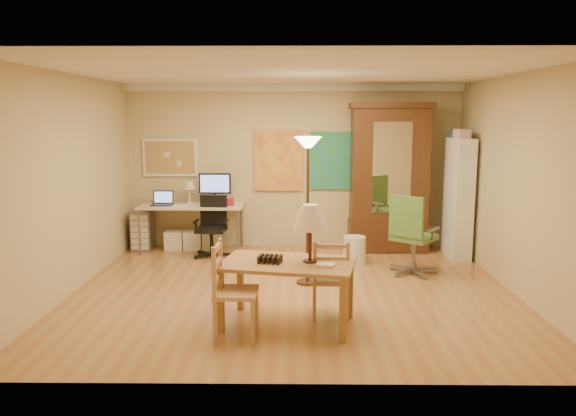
{
  "coord_description": "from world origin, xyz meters",
  "views": [
    {
      "loc": [
        0.02,
        -6.82,
        2.18
      ],
      "look_at": [
        -0.07,
        0.3,
        1.01
      ],
      "focal_mm": 35.0,
      "sensor_mm": 36.0,
      "label": 1
    }
  ],
  "objects_px": {
    "dining_table": "(296,250)",
    "armoire": "(388,187)",
    "office_chair_green": "(412,253)",
    "bookshelf": "(458,199)",
    "computer_desk": "(194,223)",
    "office_chair_black": "(212,241)"
  },
  "relations": [
    {
      "from": "computer_desk",
      "to": "office_chair_black",
      "type": "distance_m",
      "value": 0.59
    },
    {
      "from": "armoire",
      "to": "office_chair_green",
      "type": "bearing_deg",
      "value": -85.87
    },
    {
      "from": "bookshelf",
      "to": "armoire",
      "type": "bearing_deg",
      "value": 154.7
    },
    {
      "from": "dining_table",
      "to": "bookshelf",
      "type": "distance_m",
      "value": 3.86
    },
    {
      "from": "computer_desk",
      "to": "office_chair_green",
      "type": "xyz_separation_m",
      "value": [
        3.27,
        -1.38,
        -0.16
      ]
    },
    {
      "from": "dining_table",
      "to": "bookshelf",
      "type": "height_order",
      "value": "bookshelf"
    },
    {
      "from": "armoire",
      "to": "computer_desk",
      "type": "bearing_deg",
      "value": -178.54
    },
    {
      "from": "dining_table",
      "to": "office_chair_black",
      "type": "relative_size",
      "value": 1.57
    },
    {
      "from": "office_chair_black",
      "to": "armoire",
      "type": "xyz_separation_m",
      "value": [
        2.82,
        0.51,
        0.79
      ]
    },
    {
      "from": "bookshelf",
      "to": "office_chair_green",
      "type": "bearing_deg",
      "value": -132.24
    },
    {
      "from": "dining_table",
      "to": "office_chair_green",
      "type": "height_order",
      "value": "dining_table"
    },
    {
      "from": "office_chair_black",
      "to": "bookshelf",
      "type": "bearing_deg",
      "value": 0.57
    },
    {
      "from": "dining_table",
      "to": "office_chair_green",
      "type": "relative_size",
      "value": 1.34
    },
    {
      "from": "computer_desk",
      "to": "bookshelf",
      "type": "distance_m",
      "value": 4.21
    },
    {
      "from": "computer_desk",
      "to": "office_chair_black",
      "type": "height_order",
      "value": "computer_desk"
    },
    {
      "from": "office_chair_green",
      "to": "bookshelf",
      "type": "bearing_deg",
      "value": 47.76
    },
    {
      "from": "computer_desk",
      "to": "office_chair_black",
      "type": "relative_size",
      "value": 1.74
    },
    {
      "from": "dining_table",
      "to": "armoire",
      "type": "relative_size",
      "value": 0.63
    },
    {
      "from": "office_chair_green",
      "to": "bookshelf",
      "type": "height_order",
      "value": "bookshelf"
    },
    {
      "from": "office_chair_black",
      "to": "dining_table",
      "type": "bearing_deg",
      "value": -65.75
    },
    {
      "from": "dining_table",
      "to": "computer_desk",
      "type": "relative_size",
      "value": 0.9
    },
    {
      "from": "office_chair_green",
      "to": "computer_desk",
      "type": "bearing_deg",
      "value": 157.13
    }
  ]
}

